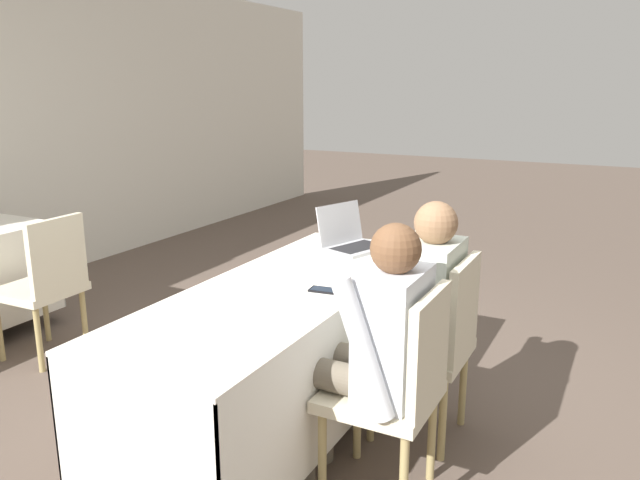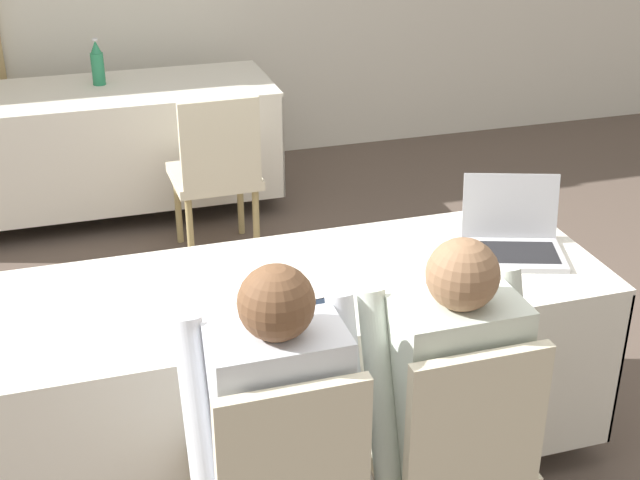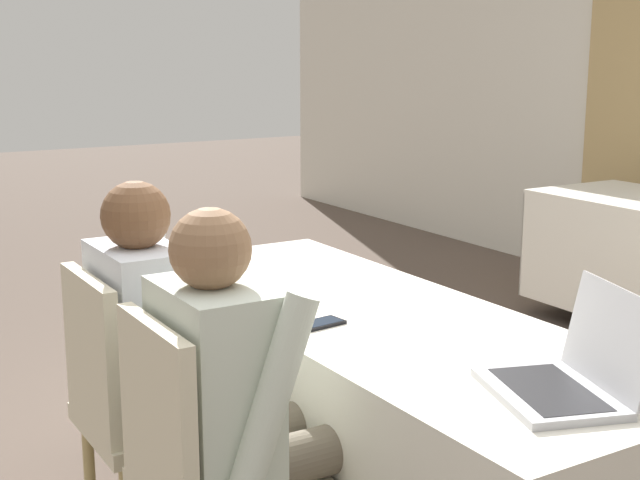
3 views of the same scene
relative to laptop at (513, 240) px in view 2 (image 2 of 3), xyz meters
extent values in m
plane|color=brown|center=(-0.78, 0.00, -0.80)|extent=(24.00, 24.00, 0.00)
cube|color=white|center=(-0.78, 0.00, -0.06)|extent=(2.09, 0.76, 0.02)
cube|color=white|center=(-0.78, -0.37, -0.37)|extent=(2.09, 0.01, 0.61)
cube|color=white|center=(-0.78, 0.38, -0.37)|extent=(2.09, 0.01, 0.61)
cube|color=white|center=(0.26, 0.00, -0.37)|extent=(0.01, 0.76, 0.61)
cylinder|color=#333333|center=(-0.78, 0.00, -0.74)|extent=(0.06, 0.06, 0.11)
cube|color=white|center=(-1.33, 2.53, -0.06)|extent=(2.09, 0.76, 0.02)
cube|color=white|center=(-1.33, 2.16, -0.37)|extent=(2.09, 0.01, 0.61)
cube|color=white|center=(-1.33, 2.90, -0.37)|extent=(2.09, 0.01, 0.61)
cube|color=white|center=(-0.28, 2.53, -0.37)|extent=(0.01, 0.76, 0.61)
cylinder|color=#333333|center=(-1.33, 2.53, -0.74)|extent=(0.06, 0.06, 0.11)
cube|color=#B7B7BC|center=(-0.01, -0.04, -0.04)|extent=(0.41, 0.35, 0.02)
cube|color=black|center=(-0.01, -0.04, -0.03)|extent=(0.34, 0.26, 0.00)
cube|color=#B7B7BC|center=(0.03, 0.10, 0.09)|extent=(0.35, 0.16, 0.23)
cube|color=black|center=(0.03, 0.10, 0.09)|extent=(0.31, 0.14, 0.20)
cube|color=black|center=(-0.76, -0.21, -0.04)|extent=(0.09, 0.14, 0.01)
cube|color=#192333|center=(-0.76, -0.21, -0.04)|extent=(0.08, 0.13, 0.00)
cube|color=white|center=(-1.15, -0.11, -0.05)|extent=(0.27, 0.33, 0.00)
cylinder|color=#288456|center=(-1.25, 2.63, 0.04)|extent=(0.07, 0.07, 0.18)
cone|color=#288456|center=(-1.25, 2.63, 0.17)|extent=(0.06, 0.06, 0.07)
cylinder|color=silver|center=(-1.25, 2.63, 0.21)|extent=(0.03, 0.03, 0.01)
cube|color=beige|center=(-1.04, -0.81, -0.11)|extent=(0.40, 0.04, 0.45)
cylinder|color=tan|center=(-0.35, -0.43, -0.59)|extent=(0.04, 0.04, 0.41)
cube|color=beige|center=(-0.53, -0.61, -0.36)|extent=(0.44, 0.44, 0.05)
cube|color=beige|center=(-0.53, -0.81, -0.11)|extent=(0.40, 0.04, 0.45)
cylinder|color=tan|center=(-0.58, 1.98, -0.59)|extent=(0.04, 0.04, 0.41)
cylinder|color=tan|center=(-0.94, 1.97, -0.59)|extent=(0.04, 0.04, 0.41)
cylinder|color=tan|center=(-0.58, 1.63, -0.59)|extent=(0.04, 0.04, 0.41)
cylinder|color=tan|center=(-0.93, 1.62, -0.59)|extent=(0.04, 0.04, 0.41)
cube|color=beige|center=(-0.76, 1.80, -0.36)|extent=(0.45, 0.45, 0.05)
cube|color=beige|center=(-0.75, 1.60, -0.11)|extent=(0.41, 0.05, 0.45)
cylinder|color=#665B4C|center=(-0.95, -0.48, -0.27)|extent=(0.13, 0.42, 0.13)
cylinder|color=#665B4C|center=(-1.13, -0.48, -0.27)|extent=(0.13, 0.42, 0.13)
cylinder|color=#665B4C|center=(-0.95, -0.30, -0.56)|extent=(0.10, 0.10, 0.46)
cylinder|color=#665B4C|center=(-1.13, -0.30, -0.56)|extent=(0.10, 0.10, 0.46)
cube|color=silver|center=(-1.04, -0.66, -0.07)|extent=(0.36, 0.22, 0.52)
cylinder|color=silver|center=(-0.83, -0.62, -0.06)|extent=(0.08, 0.26, 0.54)
cylinder|color=silver|center=(-1.25, -0.62, -0.06)|extent=(0.08, 0.26, 0.54)
sphere|color=brown|center=(-1.04, -0.66, 0.28)|extent=(0.20, 0.20, 0.20)
cylinder|color=#665B4C|center=(-0.44, -0.48, -0.27)|extent=(0.13, 0.42, 0.13)
cylinder|color=#665B4C|center=(-0.62, -0.48, -0.27)|extent=(0.13, 0.42, 0.13)
cylinder|color=#665B4C|center=(-0.44, -0.30, -0.56)|extent=(0.10, 0.10, 0.46)
cylinder|color=#665B4C|center=(-0.62, -0.30, -0.56)|extent=(0.10, 0.10, 0.46)
cube|color=silver|center=(-0.53, -0.66, -0.07)|extent=(0.36, 0.22, 0.52)
cylinder|color=silver|center=(-0.32, -0.62, -0.06)|extent=(0.08, 0.26, 0.54)
cylinder|color=silver|center=(-0.74, -0.62, -0.06)|extent=(0.08, 0.26, 0.54)
sphere|color=#8C6647|center=(-0.53, -0.66, 0.28)|extent=(0.20, 0.20, 0.20)
camera|label=1|loc=(-3.22, -1.46, 0.89)|focal=35.00mm
camera|label=2|loc=(-1.50, -2.54, 1.40)|focal=50.00mm
camera|label=3|loc=(1.37, -1.50, 0.74)|focal=50.00mm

